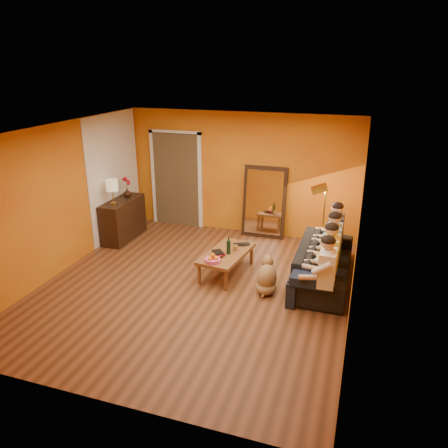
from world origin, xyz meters
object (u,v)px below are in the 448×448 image
(coffee_table, at_px, (227,263))
(person_mid_right, at_px, (333,246))
(dog, at_px, (267,275))
(tumbler, at_px, (235,248))
(laptop, at_px, (242,245))
(mirror_frame, at_px, (264,202))
(table_lamp, at_px, (113,192))
(person_far_left, at_px, (327,274))
(person_mid_left, at_px, (330,259))
(wine_bottle, at_px, (229,245))
(person_far_right, at_px, (336,235))
(floor_lamp, at_px, (323,223))
(sofa, at_px, (324,263))
(vase, at_px, (127,193))
(sideboard, at_px, (123,219))

(coffee_table, xyz_separation_m, person_mid_right, (1.78, 0.41, 0.40))
(dog, xyz_separation_m, tumbler, (-0.70, 0.53, 0.16))
(laptop, bearing_deg, mirror_frame, 61.72)
(table_lamp, height_order, dog, table_lamp)
(table_lamp, bearing_deg, coffee_table, -13.11)
(person_far_left, bearing_deg, coffee_table, 158.73)
(person_far_left, bearing_deg, person_mid_left, 90.00)
(dog, xyz_separation_m, wine_bottle, (-0.77, 0.36, 0.27))
(table_lamp, distance_m, person_far_right, 4.41)
(person_mid_left, bearing_deg, floor_lamp, 101.21)
(floor_lamp, bearing_deg, laptop, -156.63)
(person_far_right, xyz_separation_m, tumbler, (-1.66, -0.84, -0.14))
(laptop, bearing_deg, tumbler, -132.22)
(sofa, xyz_separation_m, floor_lamp, (-0.13, 0.86, 0.40))
(table_lamp, xyz_separation_m, vase, (0.00, 0.55, -0.16))
(laptop, bearing_deg, dog, -77.43)
(coffee_table, height_order, tumbler, tumbler)
(sofa, xyz_separation_m, person_far_left, (0.13, -1.00, 0.29))
(dog, distance_m, person_mid_left, 1.04)
(laptop, height_order, vase, vase)
(table_lamp, relative_size, person_far_left, 0.42)
(dog, distance_m, person_mid_right, 1.29)
(person_far_left, bearing_deg, wine_bottle, 159.61)
(floor_lamp, bearing_deg, person_mid_left, -86.87)
(tumbler, bearing_deg, coffee_table, -135.00)
(table_lamp, relative_size, laptop, 1.67)
(sideboard, height_order, dog, sideboard)
(dog, bearing_deg, coffee_table, 138.20)
(sideboard, relative_size, floor_lamp, 0.82)
(person_mid_left, xyz_separation_m, person_mid_right, (0.00, 0.55, 0.00))
(sofa, xyz_separation_m, coffee_table, (-1.65, -0.31, -0.11))
(vase, bearing_deg, person_mid_right, -9.69)
(person_mid_right, bearing_deg, vase, 170.31)
(person_mid_right, xyz_separation_m, tumbler, (-1.66, -0.29, -0.14))
(coffee_table, relative_size, dog, 1.97)
(floor_lamp, bearing_deg, sideboard, 175.62)
(table_lamp, bearing_deg, laptop, -5.23)
(person_far_right, distance_m, vase, 4.39)
(wine_bottle, xyz_separation_m, vase, (-2.64, 1.20, 0.37))
(floor_lamp, height_order, wine_bottle, floor_lamp)
(floor_lamp, relative_size, person_far_right, 1.18)
(mirror_frame, relative_size, sideboard, 1.29)
(table_lamp, xyz_separation_m, floor_lamp, (4.11, 0.57, -0.39))
(person_far_left, distance_m, wine_bottle, 1.85)
(person_far_right, distance_m, tumbler, 1.86)
(mirror_frame, bearing_deg, person_far_left, -59.44)
(sideboard, xyz_separation_m, person_far_right, (4.37, 0.05, 0.18))
(person_mid_left, bearing_deg, sofa, 106.11)
(floor_lamp, distance_m, dog, 1.78)
(laptop, relative_size, vase, 1.69)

